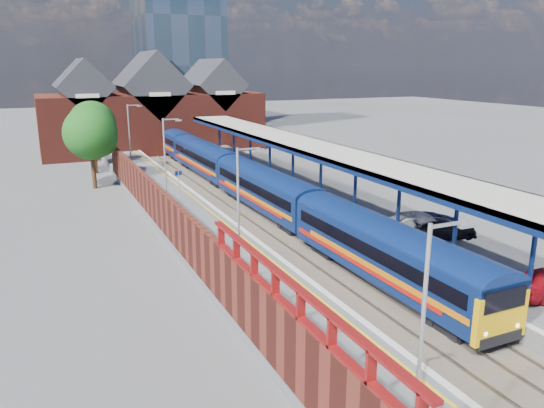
{
  "coord_description": "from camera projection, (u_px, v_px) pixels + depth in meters",
  "views": [
    {
      "loc": [
        -15.46,
        -18.11,
        11.91
      ],
      "look_at": [
        -0.99,
        14.15,
        2.6
      ],
      "focal_mm": 35.0,
      "sensor_mm": 36.0,
      "label": 1
    }
  ],
  "objects": [
    {
      "name": "tree_near",
      "position": [
        92.0,
        135.0,
        51.35
      ],
      "size": [
        5.2,
        5.2,
        8.1
      ],
      "color": "#382314",
      "rests_on": "ground"
    },
    {
      "name": "ground",
      "position": [
        215.0,
        191.0,
        51.6
      ],
      "size": [
        240.0,
        240.0,
        0.0
      ],
      "primitive_type": "plane",
      "color": "#5B5B5E",
      "rests_on": "ground"
    },
    {
      "name": "left_platform",
      "position": [
        187.0,
        219.0,
        40.48
      ],
      "size": [
        5.0,
        76.0,
        1.0
      ],
      "primitive_type": "cube",
      "color": "#565659",
      "rests_on": "ground"
    },
    {
      "name": "parked_car_blue",
      "position": [
        430.0,
        221.0,
        36.07
      ],
      "size": [
        4.84,
        3.06,
        1.25
      ],
      "primitive_type": "imported",
      "rotation": [
        0.0,
        0.0,
        1.81
      ],
      "color": "navy",
      "rests_on": "right_platform"
    },
    {
      "name": "brick_wall",
      "position": [
        173.0,
        220.0,
        33.25
      ],
      "size": [
        0.35,
        50.0,
        3.86
      ],
      "color": "#5C2018",
      "rests_on": "left_platform"
    },
    {
      "name": "coping_left",
      "position": [
        216.0,
        209.0,
        41.27
      ],
      "size": [
        0.3,
        76.0,
        0.05
      ],
      "primitive_type": "cube",
      "color": "silver",
      "rests_on": "left_platform"
    },
    {
      "name": "right_platform",
      "position": [
        319.0,
        203.0,
        45.03
      ],
      "size": [
        6.0,
        76.0,
        1.0
      ],
      "primitive_type": "cube",
      "color": "#565659",
      "rests_on": "ground"
    },
    {
      "name": "tree_far",
      "position": [
        94.0,
        126.0,
        58.81
      ],
      "size": [
        5.2,
        5.2,
        8.1
      ],
      "color": "#382314",
      "rests_on": "ground"
    },
    {
      "name": "lamp_post_b",
      "position": [
        241.0,
        207.0,
        26.64
      ],
      "size": [
        1.48,
        0.18,
        7.0
      ],
      "color": "#A5A8AA",
      "rests_on": "left_platform"
    },
    {
      "name": "parked_car_silver",
      "position": [
        423.0,
        225.0,
        34.58
      ],
      "size": [
        4.92,
        3.21,
        1.53
      ],
      "primitive_type": "imported",
      "rotation": [
        0.0,
        0.0,
        1.2
      ],
      "color": "#A5A5AA",
      "rests_on": "right_platform"
    },
    {
      "name": "station_building",
      "position": [
        152.0,
        112.0,
        74.92
      ],
      "size": [
        30.0,
        12.12,
        13.78
      ],
      "color": "#5C2018",
      "rests_on": "ground"
    },
    {
      "name": "parked_car_dark",
      "position": [
        444.0,
        229.0,
        34.29
      ],
      "size": [
        4.66,
        2.68,
        1.27
      ],
      "primitive_type": "imported",
      "rotation": [
        0.0,
        0.0,
        1.35
      ],
      "color": "black",
      "rests_on": "right_platform"
    },
    {
      "name": "lamp_post_a",
      "position": [
        426.0,
        329.0,
        14.29
      ],
      "size": [
        1.48,
        0.18,
        7.0
      ],
      "color": "#A5A8AA",
      "rests_on": "left_platform"
    },
    {
      "name": "platform_sign",
      "position": [
        179.0,
        180.0,
        43.65
      ],
      "size": [
        0.55,
        0.08,
        2.5
      ],
      "color": "#A5A8AA",
      "rests_on": "left_platform"
    },
    {
      "name": "yellow_line",
      "position": [
        209.0,
        210.0,
        41.04
      ],
      "size": [
        0.14,
        76.0,
        0.01
      ],
      "primitive_type": "cube",
      "color": "yellow",
      "rests_on": "left_platform"
    },
    {
      "name": "ballast_bed",
      "position": [
        254.0,
        217.0,
        42.77
      ],
      "size": [
        6.0,
        76.0,
        0.06
      ],
      "primitive_type": "cube",
      "color": "#473D33",
      "rests_on": "ground"
    },
    {
      "name": "glass_tower",
      "position": [
        177.0,
        17.0,
        94.54
      ],
      "size": [
        14.2,
        14.2,
        40.3
      ],
      "color": "#47657A",
      "rests_on": "ground"
    },
    {
      "name": "rails",
      "position": [
        253.0,
        216.0,
        42.75
      ],
      "size": [
        4.51,
        76.0,
        0.14
      ],
      "color": "slate",
      "rests_on": "ground"
    },
    {
      "name": "train",
      "position": [
        232.0,
        170.0,
        50.84
      ],
      "size": [
        2.96,
        65.93,
        3.45
      ],
      "color": "#0C1F54",
      "rests_on": "ground"
    },
    {
      "name": "lamp_post_d",
      "position": [
        131.0,
        134.0,
        54.87
      ],
      "size": [
        1.48,
        0.18,
        7.0
      ],
      "color": "#A5A8AA",
      "rests_on": "left_platform"
    },
    {
      "name": "canopy",
      "position": [
        304.0,
        145.0,
        45.34
      ],
      "size": [
        4.5,
        52.0,
        4.48
      ],
      "color": "navy",
      "rests_on": "right_platform"
    },
    {
      "name": "lamp_post_c",
      "position": [
        167.0,
        158.0,
        40.76
      ],
      "size": [
        1.48,
        0.18,
        7.0
      ],
      "color": "#A5A8AA",
      "rests_on": "left_platform"
    },
    {
      "name": "coping_right",
      "position": [
        289.0,
        201.0,
        43.77
      ],
      "size": [
        0.3,
        76.0,
        0.05
      ],
      "primitive_type": "cube",
      "color": "silver",
      "rests_on": "right_platform"
    }
  ]
}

